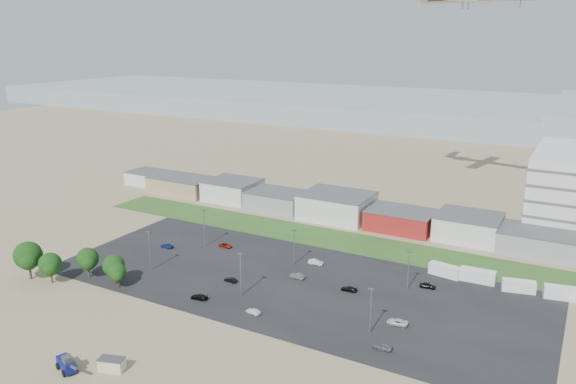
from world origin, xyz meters
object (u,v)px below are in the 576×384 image
Objects in this scene: box_trailer_a at (445,270)px; parked_car_12 at (349,289)px; tree_far_left at (28,258)px; portable_shed at (112,364)px; parked_car_0 at (397,322)px; parked_car_2 at (382,346)px; parked_car_5 at (167,246)px; parked_car_4 at (231,280)px; parked_car_13 at (253,311)px; parked_car_10 at (117,274)px; parked_car_11 at (316,262)px; parked_car_7 at (297,276)px; telehandler at (66,362)px; parked_car_3 at (199,297)px; parked_car_8 at (428,285)px; parked_car_9 at (226,245)px.

box_trailer_a is 26.35m from parked_car_12.
tree_far_left reaches higher than box_trailer_a.
box_trailer_a is at bearing 41.28° from portable_shed.
parked_car_0 is 18.04m from parked_car_12.
parked_car_2 is (87.13, 11.27, -4.81)m from tree_far_left.
box_trailer_a reaches higher than parked_car_5.
parked_car_13 is at bearing 54.89° from parked_car_4.
parked_car_2 is 0.86× the size of parked_car_10.
parked_car_10 is 50.57m from parked_car_11.
box_trailer_a is at bearing 29.96° from tree_far_left.
parked_car_0 reaches higher than parked_car_4.
parked_car_5 is (-71.09, 10.68, 0.03)m from parked_car_0.
parked_car_5 is at bearing -104.12° from parked_car_0.
portable_shed reaches higher than parked_car_7.
parked_car_5 is 47.30m from parked_car_13.
telehandler is at bearing -114.10° from box_trailer_a.
parked_car_7 is at bearing 173.72° from parked_car_11.
parked_car_5 is (-31.38, 51.35, -0.53)m from portable_shed.
portable_shed is at bearing 50.51° from telehandler.
parked_car_13 is (40.38, -0.15, -0.11)m from parked_car_10.
parked_car_12 is (14.00, -0.46, -0.10)m from parked_car_7.
box_trailer_a is at bearing 175.50° from parked_car_2.
parked_car_3 is 25.31m from parked_car_7.
parked_car_3 is at bearing 14.56° from tree_far_left.
parked_car_7 is 1.06× the size of parked_car_8.
parked_car_11 is (-29.66, -0.15, 0.01)m from parked_car_8.
tree_far_left is at bearing 150.31° from parked_car_9.
telehandler is 67.45m from parked_car_11.
parked_car_0 is at bearing 170.54° from parked_car_8.
parked_car_0 is at bearing 14.15° from tree_far_left.
parked_car_4 is 47.42m from parked_car_8.
parked_car_0 reaches higher than parked_car_9.
box_trailer_a is 1.96× the size of parked_car_9.
parked_car_11 is (14.36, 30.95, 0.06)m from parked_car_3.
portable_shed is 1.18× the size of parked_car_9.
parked_car_9 is 1.00× the size of parked_car_11.
parked_car_2 is (47.23, 34.14, -1.00)m from telehandler.
parked_car_12 is at bearing -122.39° from box_trailer_a.
portable_shed is 8.09m from telehandler.
parked_car_0 is 1.12× the size of parked_car_9.
parked_car_7 is (57.53, 32.18, -4.82)m from tree_far_left.
parked_car_8 is at bearing 25.87° from tree_far_left.
telehandler is at bearing -55.84° from parked_car_2.
tree_far_left is (-46.91, 18.84, 4.29)m from portable_shed.
portable_shed is at bearing 7.69° from parked_car_4.
parked_car_8 is 29.66m from parked_car_11.
parked_car_5 is (-71.61, 21.24, -0.01)m from parked_car_2.
telehandler is at bearing -29.82° from tree_far_left.
parked_car_5 is at bearing 127.08° from parked_car_9.
parked_car_4 is 0.76× the size of parked_car_10.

